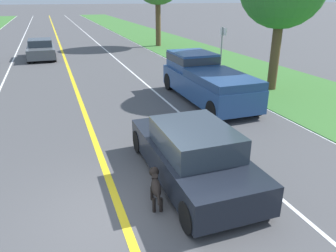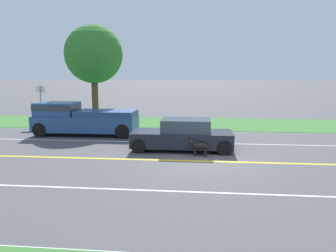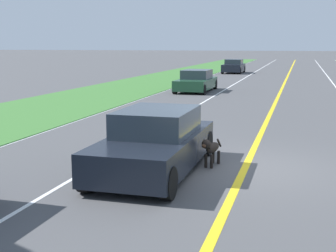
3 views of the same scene
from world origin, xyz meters
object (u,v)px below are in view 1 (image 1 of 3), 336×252
at_px(ego_car, 192,154).
at_px(oncoming_car, 41,49).
at_px(pickup_truck, 205,78).
at_px(street_sign, 222,46).
at_px(dog, 156,185).

height_order(ego_car, oncoming_car, ego_car).
height_order(pickup_truck, oncoming_car, pickup_truck).
xyz_separation_m(pickup_truck, street_sign, (2.82, 3.79, 0.75)).
relative_size(oncoming_car, street_sign, 1.64).
xyz_separation_m(pickup_truck, oncoming_car, (-6.72, 13.33, -0.30)).
bearing_deg(street_sign, oncoming_car, 135.04).
relative_size(dog, street_sign, 0.42).
relative_size(ego_car, street_sign, 1.68).
relative_size(pickup_truck, street_sign, 2.13).
bearing_deg(ego_car, street_sign, 58.34).
height_order(pickup_truck, street_sign, street_sign).
height_order(ego_car, dog, ego_car).
distance_m(dog, street_sign, 12.77).
bearing_deg(pickup_truck, ego_car, -118.17).
distance_m(ego_car, dog, 1.37).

